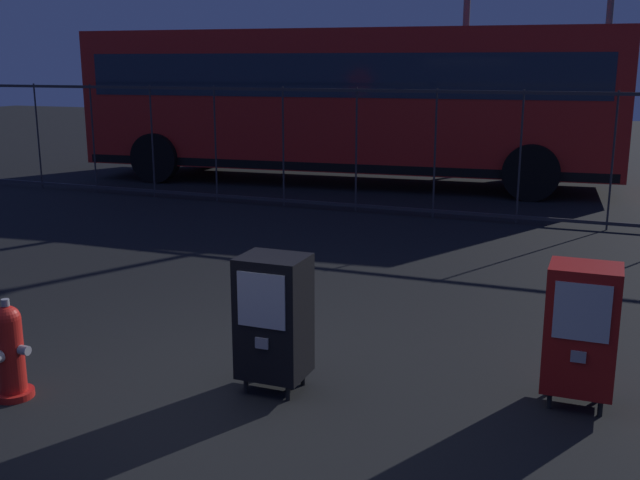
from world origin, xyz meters
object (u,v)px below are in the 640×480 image
(newspaper_box_primary, at_px, (274,316))
(bus_near, at_px, (347,97))
(fire_hydrant, at_px, (10,352))
(newspaper_box_secondary, at_px, (581,328))

(newspaper_box_primary, distance_m, bus_near, 10.20)
(fire_hydrant, bearing_deg, newspaper_box_primary, 25.67)
(newspaper_box_primary, distance_m, newspaper_box_secondary, 2.17)
(newspaper_box_primary, height_order, bus_near, bus_near)
(fire_hydrant, relative_size, newspaper_box_primary, 0.73)
(fire_hydrant, height_order, newspaper_box_primary, newspaper_box_primary)
(fire_hydrant, height_order, bus_near, bus_near)
(newspaper_box_primary, bearing_deg, newspaper_box_secondary, 14.75)
(newspaper_box_primary, height_order, newspaper_box_secondary, same)
(fire_hydrant, bearing_deg, bus_near, 96.28)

